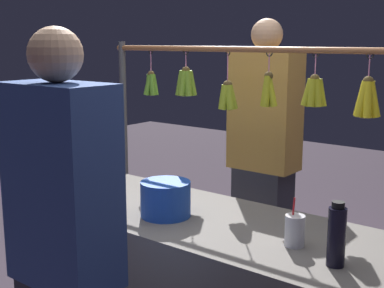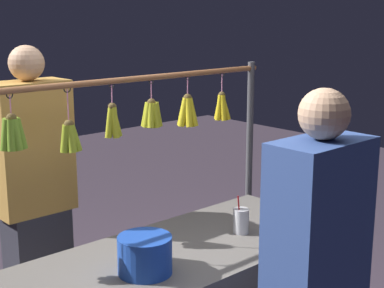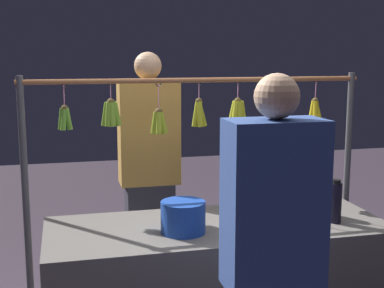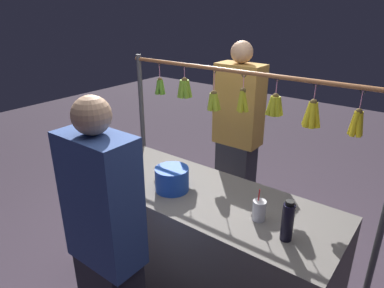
{
  "view_description": "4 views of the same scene",
  "coord_description": "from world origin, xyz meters",
  "px_view_note": "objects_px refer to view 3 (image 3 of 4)",
  "views": [
    {
      "loc": [
        -1.43,
        1.97,
        1.66
      ],
      "look_at": [
        0.13,
        0.0,
        1.16
      ],
      "focal_mm": 49.55,
      "sensor_mm": 36.0,
      "label": 1
    },
    {
      "loc": [
        1.71,
        2.05,
        1.96
      ],
      "look_at": [
        -0.15,
        0.0,
        1.33
      ],
      "focal_mm": 54.46,
      "sensor_mm": 36.0,
      "label": 2
    },
    {
      "loc": [
        0.85,
        2.87,
        1.78
      ],
      "look_at": [
        0.15,
        0.0,
        1.28
      ],
      "focal_mm": 50.24,
      "sensor_mm": 36.0,
      "label": 3
    },
    {
      "loc": [
        -1.24,
        1.77,
        2.08
      ],
      "look_at": [
        0.11,
        0.0,
        1.16
      ],
      "focal_mm": 32.22,
      "sensor_mm": 36.0,
      "label": 4
    }
  ],
  "objects_px": {
    "blue_bucket": "(183,217)",
    "customer_person": "(272,278)",
    "water_bottle": "(336,202)",
    "vendor_person": "(149,178)",
    "drink_cup": "(294,210)"
  },
  "relations": [
    {
      "from": "vendor_person",
      "to": "drink_cup",
      "type": "bearing_deg",
      "value": 127.22
    },
    {
      "from": "blue_bucket",
      "to": "customer_person",
      "type": "distance_m",
      "value": 0.81
    },
    {
      "from": "drink_cup",
      "to": "customer_person",
      "type": "height_order",
      "value": "customer_person"
    },
    {
      "from": "drink_cup",
      "to": "water_bottle",
      "type": "bearing_deg",
      "value": 159.23
    },
    {
      "from": "blue_bucket",
      "to": "water_bottle",
      "type": "bearing_deg",
      "value": 177.61
    },
    {
      "from": "blue_bucket",
      "to": "vendor_person",
      "type": "relative_size",
      "value": 0.14
    },
    {
      "from": "water_bottle",
      "to": "vendor_person",
      "type": "bearing_deg",
      "value": -47.64
    },
    {
      "from": "blue_bucket",
      "to": "customer_person",
      "type": "height_order",
      "value": "customer_person"
    },
    {
      "from": "vendor_person",
      "to": "customer_person",
      "type": "xyz_separation_m",
      "value": [
        -0.24,
        1.76,
        -0.04
      ]
    },
    {
      "from": "customer_person",
      "to": "blue_bucket",
      "type": "bearing_deg",
      "value": -74.93
    },
    {
      "from": "drink_cup",
      "to": "customer_person",
      "type": "relative_size",
      "value": 0.12
    },
    {
      "from": "drink_cup",
      "to": "vendor_person",
      "type": "xyz_separation_m",
      "value": [
        0.71,
        -0.94,
        0.01
      ]
    },
    {
      "from": "blue_bucket",
      "to": "drink_cup",
      "type": "relative_size",
      "value": 1.2
    },
    {
      "from": "water_bottle",
      "to": "vendor_person",
      "type": "distance_m",
      "value": 1.38
    },
    {
      "from": "water_bottle",
      "to": "customer_person",
      "type": "height_order",
      "value": "customer_person"
    }
  ]
}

